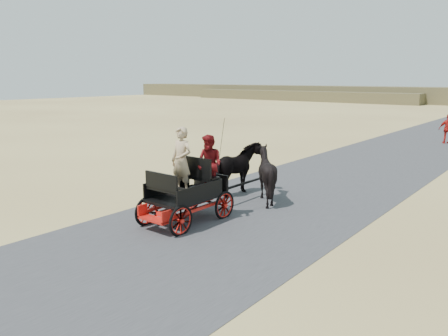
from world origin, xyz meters
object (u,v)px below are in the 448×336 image
Objects in this scene: carriage at (187,208)px; horse_right at (266,174)px; horse_left at (238,170)px; pedestrian at (448,129)px.

carriage is 3.09m from horse_right.
horse_right is at bearing -180.00° from horse_left.
carriage is 3.09m from horse_left.
carriage is 1.41× the size of horse_right.
horse_right is 0.98× the size of pedestrian.
horse_right is (0.55, 3.00, 0.49)m from carriage.
horse_right is at bearing 79.61° from carriage.
pedestrian is at bearing -99.11° from horse_left.
horse_left is 1.16× the size of pedestrian.
pedestrian is at bearing 83.83° from carriage.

